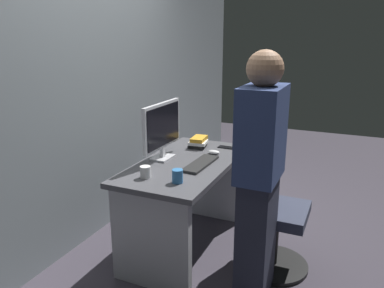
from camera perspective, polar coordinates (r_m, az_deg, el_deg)
ground_plane at (r=3.34m, az=-0.81°, el=-14.90°), size 9.00×9.00×0.00m
wall_back at (r=3.34m, az=-15.25°, el=11.78°), size 6.40×0.10×3.00m
desk at (r=3.11m, az=-0.85°, el=-6.84°), size 1.31×0.68×0.75m
office_chair at (r=2.95m, az=11.46°, el=-10.21°), size 0.52×0.52×0.94m
person_at_desk at (r=2.45m, az=10.02°, el=-5.26°), size 0.40×0.24×1.64m
monitor at (r=3.03m, az=-4.48°, el=2.43°), size 0.54×0.14×0.46m
keyboard at (r=2.94m, az=1.29°, el=-2.97°), size 0.43×0.14×0.02m
mouse at (r=3.20m, az=3.28°, el=-1.22°), size 0.06×0.10×0.03m
cup_near_keyboard at (r=2.59m, az=-2.18°, el=-4.82°), size 0.07×0.07×0.09m
cup_by_monitor at (r=2.69m, az=-6.99°, el=-4.19°), size 0.08×0.08×0.09m
book_stack at (r=3.39m, az=0.94°, el=0.29°), size 0.21×0.17×0.09m
cell_phone at (r=3.39m, az=5.17°, el=-0.50°), size 0.08×0.15×0.01m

